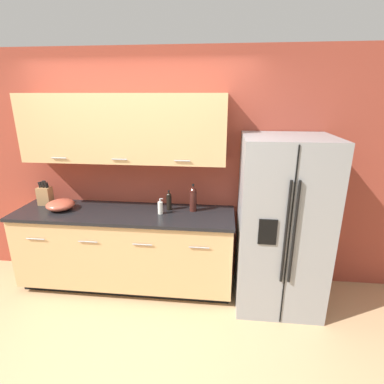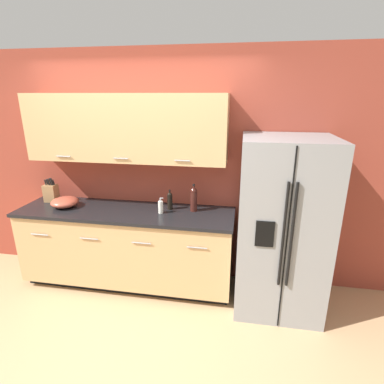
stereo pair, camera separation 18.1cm
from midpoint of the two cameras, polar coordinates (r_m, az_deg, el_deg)
name	(u,v)px [view 2 (the right image)]	position (r m, az deg, el deg)	size (l,w,h in m)	color
ground_plane	(104,350)	(3.03, -14.56, -27.20)	(14.00, 14.00, 0.00)	tan
wall_back	(140,159)	(3.44, -8.33, 6.29)	(10.00, 0.39, 2.60)	#993D2D
counter_unit	(128,247)	(3.54, -10.65, -10.20)	(2.38, 0.64, 0.92)	black
refrigerator	(281,226)	(3.13, 18.27, -6.27)	(0.84, 0.80, 1.76)	gray
knife_block	(51,193)	(3.85, -24.07, -0.13)	(0.15, 0.11, 0.29)	#A87A4C
wine_bottle	(194,199)	(3.22, 1.94, -1.32)	(0.08, 0.08, 0.30)	#3D1914
soap_dispenser	(161,207)	(3.19, -4.37, -2.84)	(0.06, 0.05, 0.17)	silver
oil_bottle	(170,200)	(3.28, -2.66, -1.64)	(0.06, 0.06, 0.22)	black
mixing_bowl	(65,202)	(3.63, -21.77, -1.80)	(0.30, 0.30, 0.11)	#B24C38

